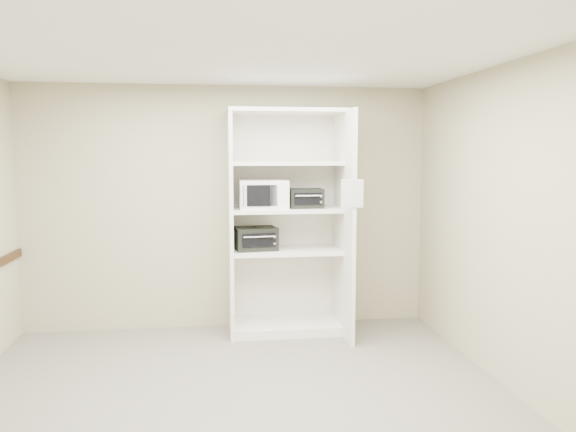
{
  "coord_description": "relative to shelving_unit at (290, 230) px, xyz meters",
  "views": [
    {
      "loc": [
        -0.16,
        -4.28,
        1.94
      ],
      "look_at": [
        0.6,
        1.38,
        1.32
      ],
      "focal_mm": 35.0,
      "sensor_mm": 36.0,
      "label": 1
    }
  ],
  "objects": [
    {
      "name": "wall_right",
      "position": [
        1.58,
        -1.7,
        0.22
      ],
      "size": [
        0.02,
        4.0,
        2.7
      ],
      "primitive_type": "cube",
      "color": "tan",
      "rests_on": "ground"
    },
    {
      "name": "toaster_oven_upper",
      "position": [
        0.16,
        -0.02,
        0.34
      ],
      "size": [
        0.37,
        0.28,
        0.21
      ],
      "primitive_type": "cube",
      "rotation": [
        0.0,
        0.0,
        0.04
      ],
      "color": "black",
      "rests_on": "shelving_unit"
    },
    {
      "name": "floor",
      "position": [
        -0.67,
        -1.7,
        -1.13
      ],
      "size": [
        4.5,
        4.0,
        0.01
      ],
      "primitive_type": "cube",
      "color": "#5F5952",
      "rests_on": "ground"
    },
    {
      "name": "wall_front",
      "position": [
        -0.67,
        -3.7,
        0.22
      ],
      "size": [
        4.5,
        0.02,
        2.7
      ],
      "primitive_type": "cube",
      "color": "tan",
      "rests_on": "ground"
    },
    {
      "name": "wall_back",
      "position": [
        -0.67,
        0.3,
        0.22
      ],
      "size": [
        4.5,
        0.02,
        2.7
      ],
      "primitive_type": "cube",
      "color": "tan",
      "rests_on": "ground"
    },
    {
      "name": "toaster_oven_lower",
      "position": [
        -0.38,
        0.0,
        -0.09
      ],
      "size": [
        0.48,
        0.38,
        0.24
      ],
      "primitive_type": "cube",
      "rotation": [
        0.0,
        0.0,
        0.13
      ],
      "color": "black",
      "rests_on": "shelving_unit"
    },
    {
      "name": "shelving_unit",
      "position": [
        0.0,
        0.0,
        0.0
      ],
      "size": [
        1.24,
        0.92,
        2.42
      ],
      "color": "white",
      "rests_on": "floor"
    },
    {
      "name": "ceiling",
      "position": [
        -0.67,
        -1.7,
        1.57
      ],
      "size": [
        4.5,
        4.0,
        0.01
      ],
      "primitive_type": "cube",
      "color": "white"
    },
    {
      "name": "paper_sign",
      "position": [
        0.53,
        -0.63,
        0.43
      ],
      "size": [
        0.21,
        0.02,
        0.27
      ],
      "primitive_type": "cube",
      "rotation": [
        0.0,
        0.0,
        -0.07
      ],
      "color": "white",
      "rests_on": "shelving_unit"
    },
    {
      "name": "microwave",
      "position": [
        -0.3,
        -0.05,
        0.39
      ],
      "size": [
        0.51,
        0.39,
        0.31
      ],
      "primitive_type": "cube",
      "rotation": [
        0.0,
        0.0,
        0.0
      ],
      "color": "white",
      "rests_on": "shelving_unit"
    }
  ]
}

